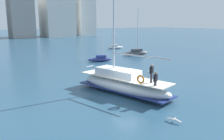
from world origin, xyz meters
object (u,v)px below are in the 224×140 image
(main_sailboat, at_px, (123,83))
(moored_cutter_left, at_px, (136,52))
(moored_sloop_near, at_px, (100,59))
(moored_catamaran, at_px, (115,47))
(seagull, at_px, (174,119))

(main_sailboat, relative_size, moored_cutter_left, 1.50)
(moored_sloop_near, xyz_separation_m, moored_catamaran, (12.12, 14.22, 0.03))
(moored_sloop_near, relative_size, moored_catamaran, 0.78)
(moored_sloop_near, distance_m, moored_cutter_left, 9.83)
(moored_catamaran, distance_m, moored_cutter_left, 11.83)
(seagull, bearing_deg, moored_cutter_left, 56.72)
(moored_cutter_left, height_order, seagull, moored_cutter_left)
(moored_sloop_near, relative_size, moored_cutter_left, 0.57)
(main_sailboat, height_order, moored_catamaran, main_sailboat)
(moored_sloop_near, height_order, moored_cutter_left, moored_cutter_left)
(main_sailboat, height_order, seagull, main_sailboat)
(main_sailboat, distance_m, seagull, 7.09)
(moored_sloop_near, height_order, moored_catamaran, moored_catamaran)
(main_sailboat, height_order, moored_sloop_near, main_sailboat)
(moored_catamaran, xyz_separation_m, seagull, (-19.57, -37.28, -0.28))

